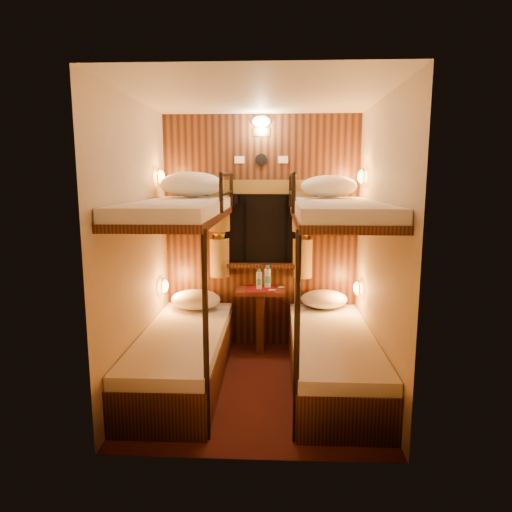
{
  "coord_description": "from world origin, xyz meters",
  "views": [
    {
      "loc": [
        0.16,
        -3.68,
        1.77
      ],
      "look_at": [
        -0.01,
        0.15,
        1.11
      ],
      "focal_mm": 32.0,
      "sensor_mm": 36.0,
      "label": 1
    }
  ],
  "objects_px": {
    "bunk_right": "(333,322)",
    "bottle_right": "(268,278)",
    "bunk_left": "(182,320)",
    "table": "(260,311)",
    "bottle_left": "(259,281)"
  },
  "relations": [
    {
      "from": "bunk_right",
      "to": "bottle_right",
      "type": "height_order",
      "value": "bunk_right"
    },
    {
      "from": "bunk_left",
      "to": "bunk_right",
      "type": "bearing_deg",
      "value": 0.0
    },
    {
      "from": "bunk_right",
      "to": "table",
      "type": "xyz_separation_m",
      "value": [
        -0.65,
        0.78,
        -0.14
      ]
    },
    {
      "from": "table",
      "to": "bottle_left",
      "type": "xyz_separation_m",
      "value": [
        -0.01,
        -0.02,
        0.33
      ]
    },
    {
      "from": "bottle_right",
      "to": "bunk_right",
      "type": "bearing_deg",
      "value": -55.66
    },
    {
      "from": "bunk_left",
      "to": "bunk_right",
      "type": "distance_m",
      "value": 1.3
    },
    {
      "from": "bottle_left",
      "to": "bottle_right",
      "type": "xyz_separation_m",
      "value": [
        0.09,
        0.08,
        0.01
      ]
    },
    {
      "from": "table",
      "to": "bottle_right",
      "type": "xyz_separation_m",
      "value": [
        0.07,
        0.06,
        0.34
      ]
    },
    {
      "from": "bunk_left",
      "to": "table",
      "type": "xyz_separation_m",
      "value": [
        0.65,
        0.78,
        -0.14
      ]
    },
    {
      "from": "bunk_left",
      "to": "bottle_right",
      "type": "xyz_separation_m",
      "value": [
        0.72,
        0.84,
        0.19
      ]
    },
    {
      "from": "bunk_left",
      "to": "bottle_left",
      "type": "relative_size",
      "value": 9.07
    },
    {
      "from": "bottle_right",
      "to": "bunk_left",
      "type": "bearing_deg",
      "value": -130.55
    },
    {
      "from": "bunk_right",
      "to": "bottle_right",
      "type": "distance_m",
      "value": 1.04
    },
    {
      "from": "bottle_right",
      "to": "table",
      "type": "bearing_deg",
      "value": -139.95
    },
    {
      "from": "bunk_right",
      "to": "bottle_right",
      "type": "relative_size",
      "value": 8.11
    }
  ]
}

